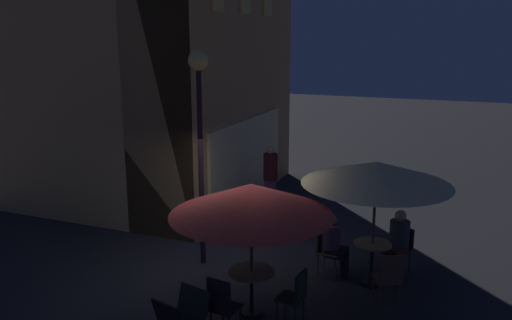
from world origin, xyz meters
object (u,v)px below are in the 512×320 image
at_px(street_lamp_near_corner, 199,108).
at_px(cafe_table_1, 252,283).
at_px(patio_umbrella_0, 376,173).
at_px(cafe_chair_2, 389,275).
at_px(cafe_chair_3, 296,294).
at_px(cafe_chair_1, 325,246).
at_px(patron_seated_0, 398,238).
at_px(cafe_table_0, 372,256).
at_px(cafe_chair_0, 401,245).
at_px(patron_seated_1, 333,241).
at_px(cafe_chair_4, 222,303).
at_px(patio_umbrella_1, 251,200).
at_px(patron_standing_2, 270,179).

bearing_deg(street_lamp_near_corner, cafe_table_1, -131.59).
distance_m(street_lamp_near_corner, patio_umbrella_0, 3.40).
height_order(cafe_chair_2, cafe_chair_3, cafe_chair_2).
height_order(patio_umbrella_0, cafe_chair_1, patio_umbrella_0).
relative_size(cafe_chair_1, patron_seated_0, 0.76).
bearing_deg(patron_seated_0, cafe_chair_3, 4.77).
relative_size(cafe_table_0, cafe_chair_3, 0.85).
xyz_separation_m(cafe_table_0, cafe_table_1, (-1.79, 1.59, 0.01)).
bearing_deg(cafe_chair_0, patron_seated_1, -29.91).
height_order(street_lamp_near_corner, cafe_chair_0, street_lamp_near_corner).
xyz_separation_m(street_lamp_near_corner, cafe_chair_4, (-2.30, -1.53, -2.48)).
bearing_deg(patron_seated_0, cafe_chair_4, -2.38).
relative_size(patio_umbrella_1, cafe_chair_3, 2.77).
height_order(cafe_chair_4, patron_seated_0, patron_seated_0).
relative_size(cafe_table_1, patio_umbrella_1, 0.30).
distance_m(cafe_table_1, cafe_chair_0, 3.23).
bearing_deg(patio_umbrella_0, cafe_chair_1, 85.25).
distance_m(cafe_chair_2, patron_seated_1, 1.39).
xyz_separation_m(cafe_chair_0, cafe_chair_1, (-0.66, 1.30, 0.04)).
relative_size(patio_umbrella_1, patron_seated_0, 2.06).
distance_m(cafe_table_1, cafe_chair_2, 2.25).
distance_m(cafe_chair_3, patron_seated_1, 1.95).
distance_m(cafe_table_0, cafe_chair_1, 0.88).
xyz_separation_m(street_lamp_near_corner, patron_standing_2, (3.29, -0.18, -2.20)).
bearing_deg(patio_umbrella_0, cafe_table_0, 180.00).
xyz_separation_m(cafe_table_0, cafe_chair_4, (-2.63, 1.70, 0.05)).
distance_m(cafe_table_0, patio_umbrella_1, 2.77).
bearing_deg(cafe_chair_2, street_lamp_near_corner, 54.94).
bearing_deg(street_lamp_near_corner, patron_standing_2, -3.10).
bearing_deg(patron_seated_0, cafe_chair_2, 31.88).
bearing_deg(cafe_chair_0, cafe_table_1, -8.53).
height_order(patio_umbrella_0, patio_umbrella_1, patio_umbrella_0).
relative_size(street_lamp_near_corner, cafe_chair_2, 4.34).
height_order(patio_umbrella_1, cafe_chair_2, patio_umbrella_1).
xyz_separation_m(cafe_chair_3, patron_standing_2, (4.84, 2.23, 0.32)).
bearing_deg(street_lamp_near_corner, patio_umbrella_0, -84.10).
distance_m(street_lamp_near_corner, patron_seated_0, 4.40).
bearing_deg(cafe_chair_0, patio_umbrella_0, 0.00).
xyz_separation_m(cafe_table_0, patron_seated_1, (0.06, 0.74, 0.14)).
distance_m(cafe_chair_1, cafe_chair_4, 2.83).
bearing_deg(patron_standing_2, patron_seated_0, 164.67).
xyz_separation_m(cafe_chair_1, cafe_chair_2, (-0.80, -1.28, -0.00)).
bearing_deg(cafe_table_1, cafe_chair_4, 172.11).
bearing_deg(cafe_chair_1, patron_seated_0, 28.58).
bearing_deg(street_lamp_near_corner, cafe_table_0, -84.10).
distance_m(cafe_chair_3, patron_seated_0, 2.77).
bearing_deg(street_lamp_near_corner, patio_umbrella_1, -131.59).
relative_size(cafe_chair_0, cafe_chair_3, 0.95).
distance_m(cafe_chair_3, cafe_chair_4, 1.16).
height_order(cafe_table_1, cafe_chair_1, cafe_chair_1).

